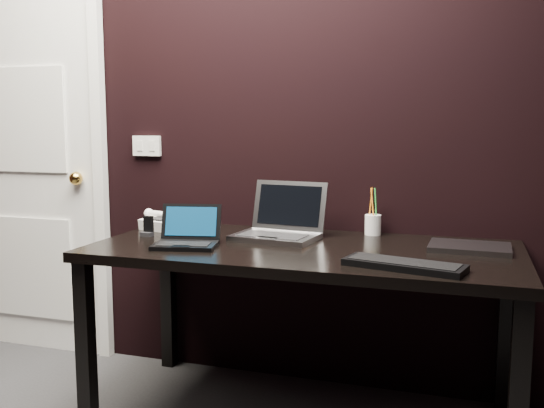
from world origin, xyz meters
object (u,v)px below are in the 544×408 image
(desk, at_px, (303,265))
(closed_laptop, at_px, (470,247))
(desk_phone, at_px, (162,221))
(door, at_px, (26,158))
(pen_cup, at_px, (373,224))
(netbook, at_px, (187,238))
(mobile_phone, at_px, (148,229))
(silver_laptop, at_px, (279,228))
(ext_keyboard, at_px, (404,265))

(desk, distance_m, closed_laptop, 0.66)
(closed_laptop, bearing_deg, desk_phone, 177.87)
(door, distance_m, pen_cup, 1.89)
(door, xyz_separation_m, netbook, (1.20, -0.52, -0.27))
(door, relative_size, closed_laptop, 6.81)
(desk_phone, relative_size, pen_cup, 1.00)
(desk, xyz_separation_m, desk_phone, (-0.73, 0.18, 0.11))
(closed_laptop, height_order, desk_phone, desk_phone)
(mobile_phone, bearing_deg, door, 158.66)
(desk, relative_size, pen_cup, 8.08)
(door, relative_size, desk, 1.26)
(desk, relative_size, mobile_phone, 19.45)
(door, height_order, pen_cup, door)
(closed_laptop, bearing_deg, silver_laptop, 179.50)
(door, bearing_deg, mobile_phone, -21.34)
(desk_phone, height_order, mobile_phone, desk_phone)
(pen_cup, bearing_deg, door, 178.93)
(closed_laptop, distance_m, desk_phone, 1.37)
(ext_keyboard, distance_m, closed_laptop, 0.44)
(silver_laptop, relative_size, ext_keyboard, 0.87)
(netbook, bearing_deg, silver_laptop, 41.87)
(silver_laptop, xyz_separation_m, desk_phone, (-0.59, 0.04, -0.01))
(door, relative_size, ext_keyboard, 4.98)
(netbook, height_order, closed_laptop, netbook)
(netbook, bearing_deg, desk_phone, 131.40)
(desk, bearing_deg, mobile_phone, 179.29)
(mobile_phone, bearing_deg, netbook, -29.73)
(desk, bearing_deg, door, 167.18)
(silver_laptop, bearing_deg, ext_keyboard, -34.66)
(desk, relative_size, netbook, 5.90)
(desk, distance_m, pen_cup, 0.43)
(ext_keyboard, relative_size, pen_cup, 2.04)
(desk_phone, bearing_deg, door, 167.88)
(door, distance_m, closed_laptop, 2.32)
(desk_phone, bearing_deg, mobile_phone, -83.34)
(pen_cup, bearing_deg, ext_keyboard, -71.86)
(silver_laptop, relative_size, closed_laptop, 1.20)
(ext_keyboard, xyz_separation_m, pen_cup, (-0.20, 0.60, 0.04))
(desk_phone, xyz_separation_m, pen_cup, (0.96, 0.16, 0.01))
(door, height_order, desk, door)
(silver_laptop, xyz_separation_m, closed_laptop, (0.78, -0.01, -0.03))
(desk, distance_m, mobile_phone, 0.72)
(mobile_phone, bearing_deg, desk_phone, 96.66)
(silver_laptop, bearing_deg, closed_laptop, -0.50)
(door, distance_m, desk_phone, 0.98)
(pen_cup, bearing_deg, closed_laptop, -27.45)
(netbook, height_order, pen_cup, pen_cup)
(desk, xyz_separation_m, silver_laptop, (-0.14, 0.13, 0.12))
(ext_keyboard, relative_size, closed_laptop, 1.37)
(netbook, bearing_deg, closed_laptop, 13.80)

